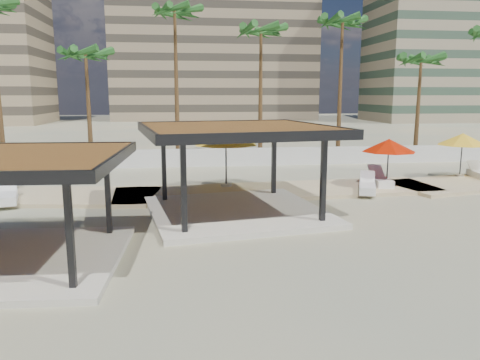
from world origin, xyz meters
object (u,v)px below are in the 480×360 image
at_px(pavilion_central, 236,162).
at_px(pavilion_west, 9,199).
at_px(lounger_a, 7,196).
at_px(lounger_c, 380,180).
at_px(lounger_b, 367,187).
at_px(umbrella_c, 389,146).
at_px(lounger_d, 480,174).

distance_m(pavilion_central, pavilion_west, 8.53).
bearing_deg(pavilion_west, lounger_a, 112.79).
distance_m(lounger_a, lounger_c, 17.92).
height_order(lounger_a, lounger_b, lounger_a).
bearing_deg(pavilion_west, umbrella_c, 32.87).
relative_size(lounger_a, lounger_c, 1.01).
bearing_deg(lounger_d, pavilion_central, 121.15).
xyz_separation_m(pavilion_west, lounger_d, (21.61, 10.49, -1.52)).
relative_size(lounger_a, lounger_b, 1.05).
distance_m(pavilion_west, lounger_b, 15.81).
bearing_deg(lounger_d, umbrella_c, 114.72).
xyz_separation_m(pavilion_central, umbrella_c, (8.26, 4.00, 0.10)).
bearing_deg(umbrella_c, lounger_c, 118.45).
relative_size(lounger_b, lounger_c, 0.96).
bearing_deg(lounger_c, pavilion_west, 128.81).
bearing_deg(pavilion_west, lounger_c, 34.25).
relative_size(pavilion_central, pavilion_west, 1.23).
relative_size(umbrella_c, lounger_c, 1.26).
xyz_separation_m(lounger_b, lounger_c, (1.33, 1.57, 0.01)).
xyz_separation_m(pavilion_central, lounger_c, (8.06, 4.38, -1.76)).
relative_size(pavilion_central, lounger_c, 3.29).
height_order(pavilion_central, lounger_c, pavilion_central).
relative_size(pavilion_west, lounger_a, 2.65).
height_order(lounger_b, lounger_d, lounger_b).
bearing_deg(lounger_c, umbrella_c, -144.08).
bearing_deg(lounger_b, pavilion_west, 140.76).
height_order(lounger_c, lounger_d, lounger_c).
height_order(pavilion_west, lounger_a, pavilion_west).
height_order(umbrella_c, lounger_b, umbrella_c).
xyz_separation_m(pavilion_west, lounger_a, (-2.76, 7.63, -1.51)).
distance_m(pavilion_central, lounger_c, 9.33).
bearing_deg(pavilion_central, umbrella_c, 16.77).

